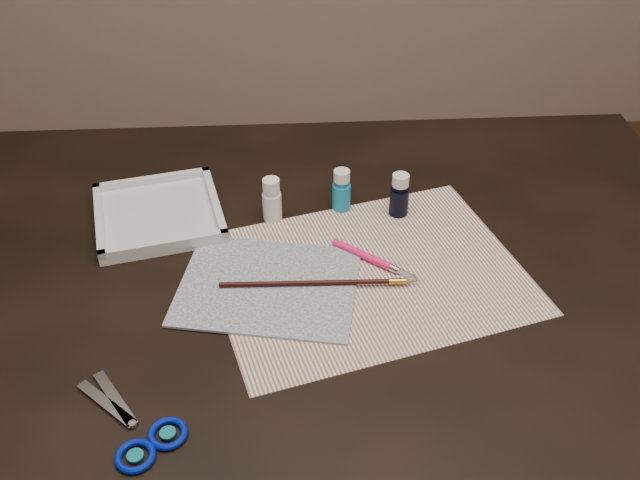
{
  "coord_description": "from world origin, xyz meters",
  "views": [
    {
      "loc": [
        -0.05,
        -0.83,
        1.45
      ],
      "look_at": [
        0.0,
        0.0,
        0.8
      ],
      "focal_mm": 40.0,
      "sensor_mm": 36.0,
      "label": 1
    }
  ],
  "objects": [
    {
      "name": "paper",
      "position": [
        0.07,
        -0.02,
        0.75
      ],
      "size": [
        0.53,
        0.46,
        0.0
      ],
      "primitive_type": "cube",
      "rotation": [
        0.0,
        0.0,
        0.27
      ],
      "color": "white",
      "rests_on": "table"
    },
    {
      "name": "palette_tray",
      "position": [
        -0.26,
        0.14,
        0.76
      ],
      "size": [
        0.24,
        0.24,
        0.02
      ],
      "primitive_type": "cube",
      "rotation": [
        0.0,
        0.0,
        0.22
      ],
      "color": "silver",
      "rests_on": "table"
    },
    {
      "name": "craft_knife",
      "position": [
        0.08,
        -0.0,
        0.76
      ],
      "size": [
        0.13,
        0.11,
        0.01
      ],
      "primitive_type": null,
      "rotation": [
        0.0,
        0.0,
        -0.69
      ],
      "color": "#FF1C72",
      "rests_on": "paper"
    },
    {
      "name": "paint_bottle_white",
      "position": [
        -0.07,
        0.13,
        0.79
      ],
      "size": [
        0.03,
        0.03,
        0.08
      ],
      "primitive_type": "cylinder",
      "rotation": [
        0.0,
        0.0,
        -0.08
      ],
      "color": "silver",
      "rests_on": "table"
    },
    {
      "name": "paintbrush",
      "position": [
        -0.0,
        -0.05,
        0.76
      ],
      "size": [
        0.3,
        0.02,
        0.01
      ],
      "primitive_type": null,
      "rotation": [
        0.0,
        0.0,
        -0.03
      ],
      "color": "black",
      "rests_on": "canvas"
    },
    {
      "name": "paint_bottle_navy",
      "position": [
        0.14,
        0.13,
        0.79
      ],
      "size": [
        0.04,
        0.04,
        0.08
      ],
      "primitive_type": "cylinder",
      "rotation": [
        0.0,
        0.0,
        -0.35
      ],
      "color": "black",
      "rests_on": "table"
    },
    {
      "name": "canvas",
      "position": [
        -0.08,
        -0.05,
        0.75
      ],
      "size": [
        0.29,
        0.25,
        0.0
      ],
      "primitive_type": "cube",
      "rotation": [
        0.0,
        0.0,
        -0.19
      ],
      "color": "#16273E",
      "rests_on": "paper"
    },
    {
      "name": "scissors",
      "position": [
        -0.26,
        -0.28,
        0.75
      ],
      "size": [
        0.2,
        0.19,
        0.01
      ],
      "primitive_type": null,
      "rotation": [
        0.0,
        0.0,
        2.41
      ],
      "color": "silver",
      "rests_on": "table"
    },
    {
      "name": "paint_bottle_cyan",
      "position": [
        0.04,
        0.15,
        0.79
      ],
      "size": [
        0.03,
        0.03,
        0.08
      ],
      "primitive_type": "cylinder",
      "rotation": [
        0.0,
        0.0,
        -0.04
      ],
      "color": "#1587B8",
      "rests_on": "table"
    },
    {
      "name": "table",
      "position": [
        0.0,
        0.0,
        0.38
      ],
      "size": [
        1.3,
        0.9,
        0.75
      ],
      "primitive_type": "cube",
      "color": "black",
      "rests_on": "ground"
    }
  ]
}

